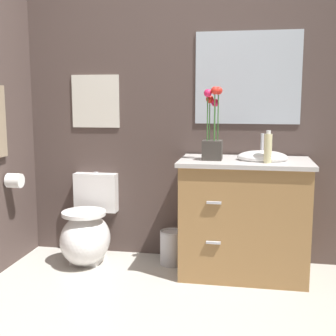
% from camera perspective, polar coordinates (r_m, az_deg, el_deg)
% --- Properties ---
extents(wall_back, '(4.03, 0.05, 2.50)m').
position_cam_1_polar(wall_back, '(3.58, 5.32, 8.08)').
color(wall_back, '#4C3D38').
rests_on(wall_back, ground_plane).
extents(toilet, '(0.38, 0.59, 0.69)m').
position_cam_1_polar(toilet, '(3.65, -10.21, -8.04)').
color(toilet, white).
rests_on(toilet, ground_plane).
extents(vanity_cabinet, '(0.94, 0.56, 1.04)m').
position_cam_1_polar(vanity_cabinet, '(3.35, 9.66, -6.04)').
color(vanity_cabinet, '#9E7242').
rests_on(vanity_cabinet, ground_plane).
extents(flower_vase, '(0.14, 0.14, 0.52)m').
position_cam_1_polar(flower_vase, '(3.23, 5.69, 4.02)').
color(flower_vase, '#38332D').
rests_on(flower_vase, vanity_cabinet).
extents(soap_bottle, '(0.05, 0.05, 0.22)m').
position_cam_1_polar(soap_bottle, '(3.13, 12.60, 2.51)').
color(soap_bottle, beige).
rests_on(soap_bottle, vanity_cabinet).
extents(trash_bin, '(0.18, 0.18, 0.27)m').
position_cam_1_polar(trash_bin, '(3.58, 0.45, -10.05)').
color(trash_bin, '#B7B7BC').
rests_on(trash_bin, ground_plane).
extents(wall_poster, '(0.40, 0.01, 0.43)m').
position_cam_1_polar(wall_poster, '(3.75, -9.21, 8.37)').
color(wall_poster, silver).
extents(wall_mirror, '(0.80, 0.01, 0.70)m').
position_cam_1_polar(wall_mirror, '(3.54, 10.10, 11.22)').
color(wall_mirror, '#B2BCC6').
extents(toilet_paper_roll, '(0.11, 0.11, 0.11)m').
position_cam_1_polar(toilet_paper_roll, '(3.58, -18.93, -1.53)').
color(toilet_paper_roll, white).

